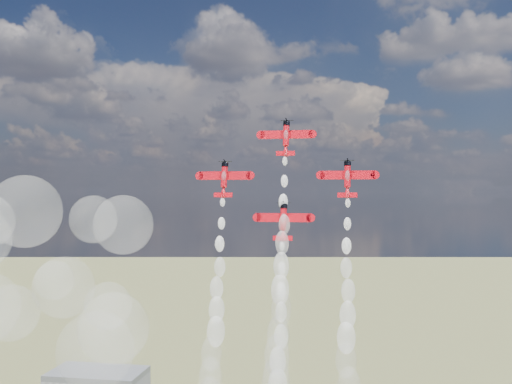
{
  "coord_description": "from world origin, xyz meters",
  "views": [
    {
      "loc": [
        19.63,
        -122.07,
        109.11
      ],
      "look_at": [
        -1.71,
        -0.08,
        109.12
      ],
      "focal_mm": 42.0,
      "sensor_mm": 36.0,
      "label": 1
    }
  ],
  "objects_px": {
    "hangar": "(97,383)",
    "plane_slot": "(283,221)",
    "plane_lead": "(286,137)",
    "plane_left": "(224,179)",
    "plane_right": "(347,178)"
  },
  "relations": [
    {
      "from": "hangar",
      "to": "plane_slot",
      "type": "relative_size",
      "value": 4.57
    },
    {
      "from": "plane_lead",
      "to": "plane_left",
      "type": "height_order",
      "value": "plane_lead"
    },
    {
      "from": "hangar",
      "to": "plane_lead",
      "type": "distance_m",
      "value": 245.15
    },
    {
      "from": "plane_lead",
      "to": "plane_right",
      "type": "height_order",
      "value": "plane_lead"
    },
    {
      "from": "plane_left",
      "to": "plane_slot",
      "type": "xyz_separation_m",
      "value": [
        12.75,
        -2.26,
        -8.63
      ]
    },
    {
      "from": "plane_left",
      "to": "plane_lead",
      "type": "bearing_deg",
      "value": 10.03
    },
    {
      "from": "hangar",
      "to": "plane_right",
      "type": "distance_m",
      "value": 249.68
    },
    {
      "from": "plane_lead",
      "to": "plane_right",
      "type": "bearing_deg",
      "value": -10.03
    },
    {
      "from": "hangar",
      "to": "plane_right",
      "type": "height_order",
      "value": "plane_right"
    },
    {
      "from": "plane_lead",
      "to": "plane_slot",
      "type": "relative_size",
      "value": 1.0
    },
    {
      "from": "plane_lead",
      "to": "plane_right",
      "type": "distance_m",
      "value": 15.56
    },
    {
      "from": "plane_lead",
      "to": "plane_slot",
      "type": "height_order",
      "value": "plane_lead"
    },
    {
      "from": "hangar",
      "to": "plane_left",
      "type": "height_order",
      "value": "plane_left"
    },
    {
      "from": "plane_lead",
      "to": "plane_right",
      "type": "relative_size",
      "value": 1.0
    },
    {
      "from": "plane_lead",
      "to": "plane_left",
      "type": "bearing_deg",
      "value": -169.97
    }
  ]
}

